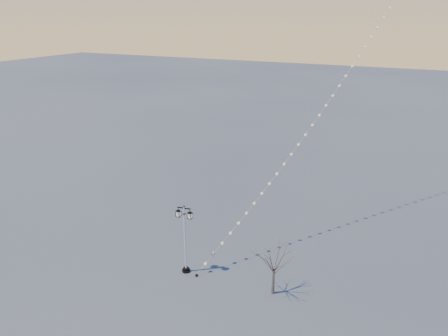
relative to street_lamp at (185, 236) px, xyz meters
The scene contains 4 objects.
ground 3.69m from the street_lamp, 67.60° to the right, with size 300.00×300.00×0.00m, color #505251.
street_lamp is the anchor object (origin of this frame).
bare_tree 7.21m from the street_lamp, ahead, with size 2.33×2.33×3.87m.
kite_train 18.64m from the street_lamp, 61.79° to the left, with size 13.14×28.41×27.26m.
Camera 1 is at (14.80, -23.51, 19.51)m, focal length 34.45 mm.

